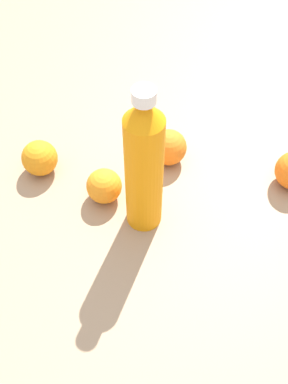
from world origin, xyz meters
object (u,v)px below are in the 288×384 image
at_px(orange_0, 104,186).
at_px(orange_3, 169,147).
at_px(water_bottle, 144,167).
at_px(orange_1, 40,158).

relative_size(orange_0, orange_3, 0.93).
height_order(water_bottle, orange_1, water_bottle).
xyz_separation_m(water_bottle, orange_1, (0.24, 0.07, -0.11)).
bearing_deg(orange_1, orange_0, -161.59).
height_order(orange_0, orange_1, orange_1).
bearing_deg(orange_0, water_bottle, -166.29).
distance_m(water_bottle, orange_1, 0.27).
height_order(water_bottle, orange_3, water_bottle).
relative_size(orange_0, orange_1, 0.95).
bearing_deg(orange_0, orange_3, -95.81).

